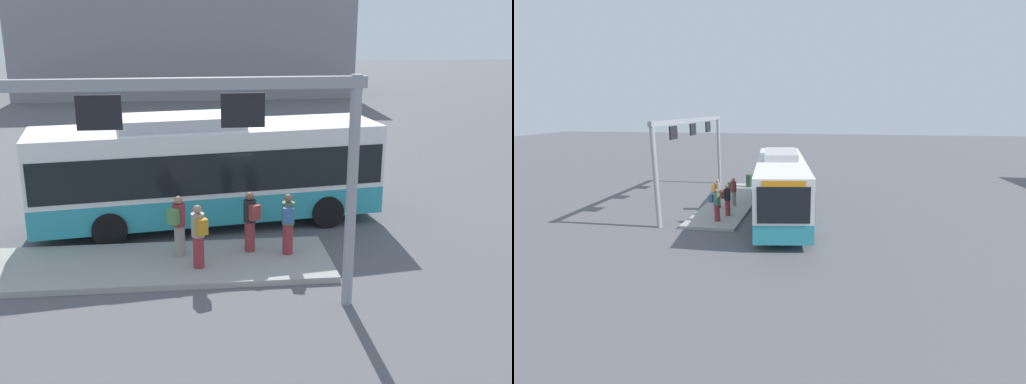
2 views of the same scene
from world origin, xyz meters
TOP-DOWN VIEW (x-y plane):
  - ground_plane at (0.00, 0.00)m, footprint 120.00×120.00m
  - platform_curb at (-1.92, -3.26)m, footprint 10.00×2.80m
  - bus_main at (-0.01, -0.00)m, footprint 10.79×3.94m
  - person_boarding at (2.00, -3.06)m, footprint 0.38×0.56m
  - person_waiting_near at (1.02, -2.77)m, footprint 0.51×0.60m
  - person_waiting_mid at (-0.37, -3.73)m, footprint 0.48×0.60m
  - person_waiting_far at (-0.89, -2.92)m, footprint 0.54×0.61m
  - platform_sign_gantry at (-2.28, -5.73)m, footprint 10.87×0.24m
  - station_building at (-0.86, 30.44)m, footprint 25.03×8.00m

SIDE VIEW (x-z plane):
  - ground_plane at x=0.00m, z-range 0.00..0.00m
  - platform_curb at x=-1.92m, z-range 0.00..0.16m
  - person_boarding at x=2.00m, z-range 0.22..1.89m
  - person_waiting_near at x=1.02m, z-range 0.22..1.89m
  - person_waiting_mid at x=-0.37m, z-range 0.22..1.89m
  - person_waiting_far at x=-0.89m, z-range 0.22..1.89m
  - bus_main at x=-0.01m, z-range 0.08..3.54m
  - platform_sign_gantry at x=-2.28m, z-range 1.23..6.43m
  - station_building at x=-0.86m, z-range 0.00..8.04m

